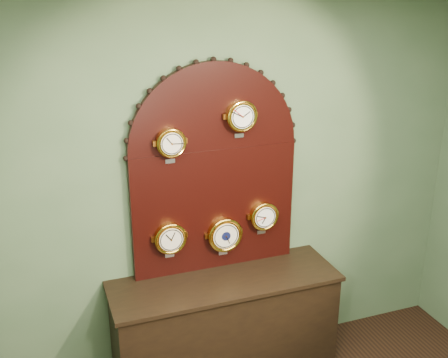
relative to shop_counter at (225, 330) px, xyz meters
name	(u,v)px	position (x,y,z in m)	size (l,w,h in m)	color
wall_back	(212,191)	(0.00, 0.27, 1.00)	(4.00, 4.00, 0.00)	#4E6948
shop_counter	(225,330)	(0.00, 0.00, 0.00)	(1.60, 0.50, 0.80)	black
display_board	(214,163)	(0.00, 0.22, 1.23)	(1.26, 0.06, 1.53)	black
roman_clock	(171,143)	(-0.32, 0.15, 1.43)	(0.20, 0.08, 0.25)	gold
arabic_clock	(241,116)	(0.17, 0.15, 1.56)	(0.22, 0.08, 0.27)	gold
hygrometer	(170,238)	(-0.35, 0.15, 0.74)	(0.23, 0.08, 0.28)	gold
barometer	(225,234)	(0.05, 0.15, 0.70)	(0.26, 0.08, 0.31)	gold
tide_clock	(264,216)	(0.36, 0.15, 0.80)	(0.21, 0.08, 0.27)	gold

